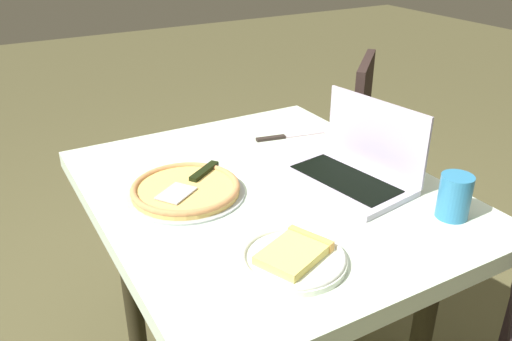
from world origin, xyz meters
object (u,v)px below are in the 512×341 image
Objects in this scene: chair_far at (334,142)px; laptop at (355,166)px; pizza_plate at (293,257)px; pizza_tray at (186,189)px; dining_table at (267,218)px; table_knife at (284,137)px; drink_cup at (455,196)px.

laptop is at bearing 145.27° from chair_far.
pizza_plate reaches higher than pizza_tray.
pizza_plate is at bearing 158.50° from dining_table.
pizza_plate is 0.70m from table_knife.
table_knife is (0.28, -0.23, 0.10)m from dining_table.
drink_cup reaches higher than table_knife.
pizza_tray is at bearing 121.24° from chair_far.
dining_table is 3.35× the size of pizza_tray.
pizza_tray is (0.40, 0.08, 0.00)m from pizza_plate.
laptop reaches higher than table_knife.
dining_table is 0.51m from drink_cup.
chair_far is (0.58, -0.96, -0.28)m from pizza_tray.
laptop reaches higher than pizza_tray.
pizza_tray is 1.16m from chair_far.
chair_far is at bearing -34.73° from laptop.
laptop is 0.47m from pizza_tray.
dining_table is 0.38m from table_knife.
dining_table is at bearing 42.04° from drink_cup.
laptop is 1.59× the size of pizza_plate.
chair_far is at bearing -48.70° from dining_table.
chair_far is at bearing -22.77° from drink_cup.
drink_cup is at bearing -94.39° from pizza_plate.
chair_far is (1.01, -0.43, -0.32)m from drink_cup.
table_knife is (0.60, -0.36, -0.01)m from pizza_plate.
laptop reaches higher than pizza_plate.
laptop is 1.18× the size of pizza_tray.
drink_cup reaches higher than dining_table.
drink_cup is 0.13× the size of chair_far.
table_knife is at bearing 8.23° from drink_cup.
chair_far reaches higher than pizza_tray.
pizza_plate is 0.45m from drink_cup.
drink_cup is at bearing -171.77° from table_knife.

